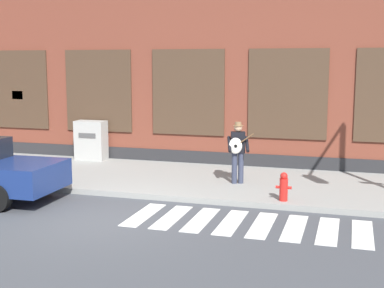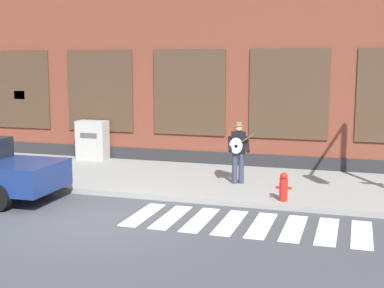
% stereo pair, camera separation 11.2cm
% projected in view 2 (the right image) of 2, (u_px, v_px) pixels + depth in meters
% --- Properties ---
extents(ground_plane, '(160.00, 160.00, 0.00)m').
position_uv_depth(ground_plane, '(103.00, 219.00, 11.89)').
color(ground_plane, '#424449').
extents(sidewalk, '(28.00, 4.46, 0.14)m').
position_uv_depth(sidewalk, '(167.00, 178.00, 15.76)').
color(sidewalk, gray).
rests_on(sidewalk, ground).
extents(building_backdrop, '(28.00, 4.06, 6.65)m').
position_uv_depth(building_backdrop, '(206.00, 66.00, 19.25)').
color(building_backdrop, brown).
rests_on(building_backdrop, ground).
extents(crosswalk, '(5.20, 1.90, 0.01)m').
position_uv_depth(crosswalk, '(246.00, 224.00, 11.52)').
color(crosswalk, silver).
rests_on(crosswalk, ground).
extents(busker, '(0.78, 0.65, 1.70)m').
position_uv_depth(busker, '(238.00, 149.00, 14.59)').
color(busker, '#33384C').
rests_on(busker, sidewalk).
extents(utility_box, '(1.04, 0.56, 1.34)m').
position_uv_depth(utility_box, '(92.00, 140.00, 18.31)').
color(utility_box, '#ADADA8').
rests_on(utility_box, sidewalk).
extents(fire_hydrant, '(0.38, 0.20, 0.70)m').
position_uv_depth(fire_hydrant, '(284.00, 187.00, 12.83)').
color(fire_hydrant, red).
rests_on(fire_hydrant, sidewalk).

